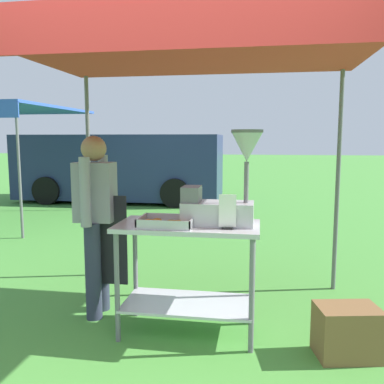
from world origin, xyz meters
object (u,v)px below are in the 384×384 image
at_px(stall_canopy, 190,55).
at_px(donut_fryer, 224,192).
at_px(menu_sign, 227,214).
at_px(supply_crate, 347,332).
at_px(donut_tray, 166,223).
at_px(donut_cart, 188,255).
at_px(van_navy, 121,167).
at_px(vendor, 96,216).

distance_m(stall_canopy, donut_fryer, 1.10).
bearing_deg(menu_sign, supply_crate, -3.10).
relative_size(stall_canopy, donut_tray, 6.83).
xyz_separation_m(donut_cart, van_navy, (-2.99, 7.02, 0.23)).
height_order(donut_fryer, van_navy, van_navy).
xyz_separation_m(donut_tray, supply_crate, (1.36, -0.08, -0.74)).
xyz_separation_m(donut_cart, supply_crate, (1.21, -0.19, -0.46)).
height_order(donut_tray, vendor, vendor).
bearing_deg(supply_crate, donut_cart, 171.19).
bearing_deg(menu_sign, donut_cart, 156.75).
bearing_deg(donut_tray, supply_crate, -3.45).
height_order(vendor, van_navy, van_navy).
distance_m(menu_sign, vendor, 1.25).
bearing_deg(stall_canopy, supply_crate, -13.28).
bearing_deg(donut_fryer, menu_sign, -76.03).
xyz_separation_m(stall_canopy, donut_cart, (-0.00, -0.10, -1.58)).
bearing_deg(supply_crate, vendor, 168.73).
bearing_deg(donut_fryer, supply_crate, -12.58).
relative_size(donut_fryer, supply_crate, 1.51).
height_order(menu_sign, supply_crate, menu_sign).
bearing_deg(donut_fryer, donut_cart, -176.22).
xyz_separation_m(donut_cart, donut_fryer, (0.29, 0.02, 0.52)).
bearing_deg(stall_canopy, donut_tray, -126.60).
bearing_deg(donut_tray, van_navy, 111.76).
xyz_separation_m(stall_canopy, donut_tray, (-0.15, -0.20, -1.30)).
relative_size(donut_fryer, van_navy, 0.14).
bearing_deg(vendor, supply_crate, -11.27).
height_order(stall_canopy, supply_crate, stall_canopy).
xyz_separation_m(donut_tray, menu_sign, (0.48, -0.03, 0.09)).
bearing_deg(menu_sign, vendor, 162.91).
bearing_deg(supply_crate, donut_fryer, 167.42).
xyz_separation_m(donut_fryer, supply_crate, (0.92, -0.21, -0.98)).
height_order(stall_canopy, menu_sign, stall_canopy).
xyz_separation_m(donut_tray, van_navy, (-2.84, 7.12, -0.05)).
bearing_deg(van_navy, donut_cart, -66.89).
height_order(donut_cart, van_navy, van_navy).
relative_size(donut_cart, supply_crate, 2.30).
bearing_deg(donut_tray, stall_canopy, 53.40).
bearing_deg(donut_fryer, stall_canopy, 164.46).
xyz_separation_m(donut_cart, vendor, (-0.86, 0.23, 0.25)).
bearing_deg(donut_cart, menu_sign, -23.25).
height_order(stall_canopy, donut_tray, stall_canopy).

